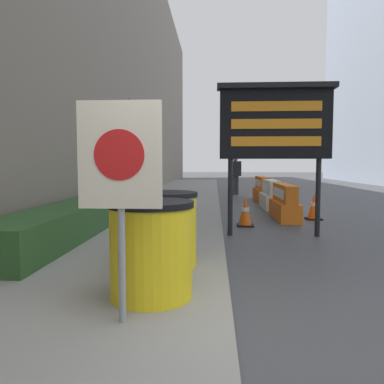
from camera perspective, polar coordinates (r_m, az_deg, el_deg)
The scene contains 16 objects.
ground_plane at distance 3.25m, azimuth 6.50°, elevation -22.17°, with size 120.00×120.00×0.00m, color #3F3F42.
sidewalk_left at distance 3.56m, azimuth -23.60°, elevation -18.89°, with size 3.39×56.00×0.13m.
building_left_facade at distance 14.00m, azimuth -11.99°, elevation 24.26°, with size 0.40×50.40×12.47m.
hedge_strip at distance 8.12m, azimuth -15.43°, elevation -3.12°, with size 0.90×7.26×0.56m.
bare_tree at distance 12.52m, azimuth -8.37°, elevation 6.23°, with size 1.61×2.02×3.55m.
barrel_drum_foreground at distance 3.74m, azimuth -6.23°, elevation -8.63°, with size 0.84×0.84×0.95m.
barrel_drum_middle at distance 4.85m, azimuth -4.15°, elevation -5.62°, with size 0.84×0.84×0.95m.
warning_sign at distance 3.07m, azimuth -10.91°, elevation 3.38°, with size 0.68×0.08×1.82m.
message_board at distance 7.65m, azimuth 12.55°, elevation 10.12°, with size 2.29×0.36×2.99m.
jersey_barrier_orange_near at distance 10.09m, azimuth 13.90°, elevation -1.73°, with size 0.52×1.97×0.91m.
jersey_barrier_white at distance 12.34m, azimuth 11.97°, elevation -0.60°, with size 0.57×1.68×0.92m.
jersey_barrier_orange_far at distance 14.67m, azimuth 10.61°, elevation 0.24°, with size 0.50×2.14×0.95m.
traffic_cone_near at distance 8.75m, azimuth 8.11°, elevation -3.04°, with size 0.38×0.38×0.68m.
traffic_cone_mid at distance 10.19m, azimuth 18.09°, elevation -2.13°, with size 0.39×0.39×0.69m.
traffic_light_near_curb at distance 19.75m, azimuth 6.61°, elevation 9.06°, with size 0.28×0.45×4.26m.
pedestrian_worker at distance 17.55m, azimuth 6.64°, elevation 3.06°, with size 0.54×0.42×1.80m.
Camera 1 is at (-0.17, -2.90, 1.45)m, focal length 35.00 mm.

